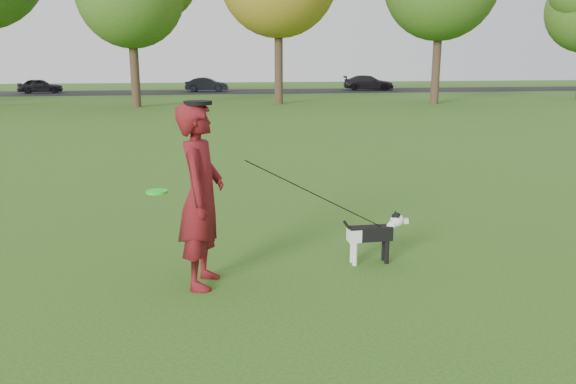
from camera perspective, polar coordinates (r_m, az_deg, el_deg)
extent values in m
plane|color=#285116|center=(6.87, 0.61, -7.98)|extent=(120.00, 120.00, 0.00)
cube|color=black|center=(46.37, -8.56, 10.03)|extent=(120.00, 7.00, 0.02)
imported|color=maroon|center=(6.23, -8.81, -0.42)|extent=(0.66, 0.85, 2.06)
cube|color=black|center=(7.07, 8.35, -4.18)|extent=(0.54, 0.17, 0.18)
cube|color=white|center=(7.01, 6.73, -4.36)|extent=(0.15, 0.17, 0.16)
cylinder|color=white|center=(7.03, 6.82, -6.27)|extent=(0.06, 0.06, 0.30)
cylinder|color=white|center=(7.14, 6.55, -5.96)|extent=(0.06, 0.06, 0.30)
cylinder|color=black|center=(7.16, 10.01, -6.03)|extent=(0.06, 0.06, 0.30)
cylinder|color=black|center=(7.26, 9.70, -5.73)|extent=(0.06, 0.06, 0.30)
cylinder|color=white|center=(7.13, 10.23, -3.72)|extent=(0.18, 0.11, 0.19)
sphere|color=white|center=(7.14, 11.01, -2.83)|extent=(0.17, 0.17, 0.17)
sphere|color=black|center=(7.12, 10.95, -2.57)|extent=(0.13, 0.13, 0.13)
cube|color=white|center=(7.17, 11.67, -2.91)|extent=(0.11, 0.06, 0.06)
sphere|color=black|center=(7.20, 12.11, -2.88)|extent=(0.04, 0.04, 0.04)
cone|color=black|center=(7.07, 11.09, -2.28)|extent=(0.06, 0.06, 0.07)
cone|color=black|center=(7.15, 10.84, -2.09)|extent=(0.06, 0.06, 0.07)
cylinder|color=black|center=(6.98, 6.32, -3.82)|extent=(0.19, 0.04, 0.25)
cylinder|color=black|center=(7.11, 9.82, -3.68)|extent=(0.12, 0.12, 0.02)
imported|color=black|center=(47.67, -23.85, 9.83)|extent=(3.34, 1.62, 1.10)
imported|color=black|center=(46.36, -8.24, 10.75)|extent=(3.53, 1.71, 1.12)
imported|color=#252228|center=(48.69, 8.17, 10.93)|extent=(4.52, 2.64, 1.23)
cylinder|color=#1DEA23|center=(6.09, -13.17, 0.03)|extent=(0.23, 0.23, 0.02)
cylinder|color=black|center=(6.08, -9.15, 8.93)|extent=(0.30, 0.30, 0.04)
cylinder|color=#38281C|center=(31.92, -15.32, 12.09)|extent=(0.48, 0.48, 4.20)
cylinder|color=#38281C|center=(33.20, -0.96, 13.30)|extent=(0.48, 0.48, 5.04)
cylinder|color=#38281C|center=(34.35, 14.84, 12.69)|extent=(0.48, 0.48, 4.83)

